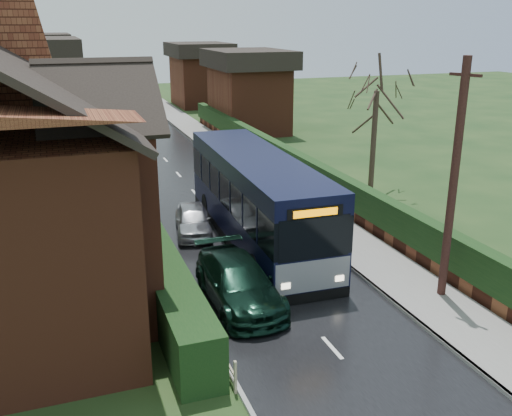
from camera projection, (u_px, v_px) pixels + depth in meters
name	position (u px, v px, depth m)	size (l,w,h in m)	color
ground	(303.00, 315.00, 17.68)	(140.00, 140.00, 0.00)	#344B20
road	(215.00, 216.00, 26.62)	(6.00, 100.00, 0.02)	black
pavement	(299.00, 205.00, 27.96)	(2.50, 100.00, 0.14)	slate
kerb_right	(276.00, 208.00, 27.58)	(0.12, 100.00, 0.14)	gray
kerb_left	(150.00, 223.00, 25.64)	(0.12, 100.00, 0.10)	gray
front_hedge	(149.00, 250.00, 20.66)	(1.20, 16.00, 1.60)	black
picket_fence	(170.00, 256.00, 21.01)	(0.10, 16.00, 0.90)	tan
right_wall_hedge	(328.00, 184.00, 28.16)	(0.60, 50.00, 1.80)	brown
bus	(257.00, 200.00, 23.17)	(3.04, 11.84, 3.58)	black
car_silver	(193.00, 220.00, 24.29)	(1.46, 3.63, 1.24)	silver
car_green	(239.00, 282.00, 18.28)	(2.00, 4.93, 1.43)	black
car_distant	(142.00, 103.00, 57.95)	(1.51, 4.32, 1.42)	black
bus_stop_sign	(317.00, 196.00, 23.36)	(0.15, 0.43, 2.82)	slate
telegraph_pole	(453.00, 183.00, 17.62)	(0.48, 0.95, 7.75)	black
tree_right_far	(377.00, 84.00, 28.84)	(3.92, 3.92, 7.57)	#362720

